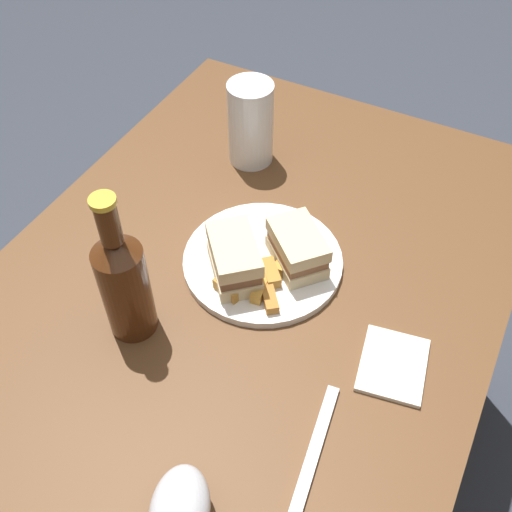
# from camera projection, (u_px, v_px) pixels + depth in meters

# --- Properties ---
(ground_plane) EXTENTS (6.00, 6.00, 0.00)m
(ground_plane) POSITION_uv_depth(u_px,v_px,m) (252.00, 461.00, 1.51)
(ground_plane) COLOR #333842
(dining_table) EXTENTS (1.05, 0.77, 0.74)m
(dining_table) POSITION_uv_depth(u_px,v_px,m) (251.00, 388.00, 1.24)
(dining_table) COLOR brown
(dining_table) RESTS_ON ground
(plate) EXTENTS (0.26, 0.26, 0.01)m
(plate) POSITION_uv_depth(u_px,v_px,m) (263.00, 261.00, 0.97)
(plate) COLOR white
(plate) RESTS_ON dining_table
(sandwich_half_left) EXTENTS (0.13, 0.12, 0.07)m
(sandwich_half_left) POSITION_uv_depth(u_px,v_px,m) (234.00, 259.00, 0.91)
(sandwich_half_left) COLOR beige
(sandwich_half_left) RESTS_ON plate
(sandwich_half_right) EXTENTS (0.12, 0.12, 0.06)m
(sandwich_half_right) POSITION_uv_depth(u_px,v_px,m) (297.00, 248.00, 0.93)
(sandwich_half_right) COLOR beige
(sandwich_half_right) RESTS_ON plate
(potato_wedge_front) EXTENTS (0.05, 0.05, 0.02)m
(potato_wedge_front) POSITION_uv_depth(u_px,v_px,m) (270.00, 299.00, 0.90)
(potato_wedge_front) COLOR #AD702D
(potato_wedge_front) RESTS_ON plate
(potato_wedge_middle) EXTENTS (0.05, 0.02, 0.02)m
(potato_wedge_middle) POSITION_uv_depth(u_px,v_px,m) (260.00, 289.00, 0.91)
(potato_wedge_middle) COLOR gold
(potato_wedge_middle) RESTS_ON plate
(potato_wedge_back) EXTENTS (0.05, 0.05, 0.02)m
(potato_wedge_back) POSITION_uv_depth(u_px,v_px,m) (271.00, 271.00, 0.93)
(potato_wedge_back) COLOR #B77F33
(potato_wedge_back) RESTS_ON plate
(potato_wedge_left_edge) EXTENTS (0.05, 0.06, 0.02)m
(potato_wedge_left_edge) POSITION_uv_depth(u_px,v_px,m) (260.00, 273.00, 0.93)
(potato_wedge_left_edge) COLOR #B77F33
(potato_wedge_left_edge) RESTS_ON plate
(potato_wedge_right_edge) EXTENTS (0.03, 0.05, 0.02)m
(potato_wedge_right_edge) POSITION_uv_depth(u_px,v_px,m) (227.00, 289.00, 0.91)
(potato_wedge_right_edge) COLOR #B77F33
(potato_wedge_right_edge) RESTS_ON plate
(potato_wedge_stray) EXTENTS (0.04, 0.02, 0.02)m
(potato_wedge_stray) POSITION_uv_depth(u_px,v_px,m) (282.00, 265.00, 0.94)
(potato_wedge_stray) COLOR gold
(potato_wedge_stray) RESTS_ON plate
(pint_glass) EXTENTS (0.08, 0.08, 0.16)m
(pint_glass) POSITION_uv_depth(u_px,v_px,m) (251.00, 128.00, 1.10)
(pint_glass) COLOR white
(pint_glass) RESTS_ON dining_table
(gravy_boat) EXTENTS (0.13, 0.10, 0.07)m
(gravy_boat) POSITION_uv_depth(u_px,v_px,m) (180.00, 512.00, 0.67)
(gravy_boat) COLOR #B7B7BC
(gravy_boat) RESTS_ON dining_table
(cider_bottle) EXTENTS (0.07, 0.07, 0.25)m
(cider_bottle) POSITION_uv_depth(u_px,v_px,m) (124.00, 282.00, 0.82)
(cider_bottle) COLOR #47230F
(cider_bottle) RESTS_ON dining_table
(napkin) EXTENTS (0.12, 0.11, 0.01)m
(napkin) POSITION_uv_depth(u_px,v_px,m) (393.00, 365.00, 0.84)
(napkin) COLOR silver
(napkin) RESTS_ON dining_table
(fork) EXTENTS (0.18, 0.04, 0.01)m
(fork) POSITION_uv_depth(u_px,v_px,m) (315.00, 448.00, 0.76)
(fork) COLOR silver
(fork) RESTS_ON dining_table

